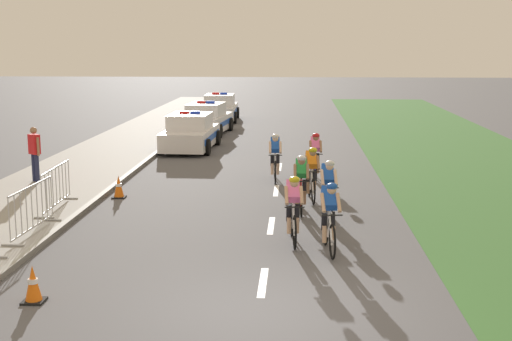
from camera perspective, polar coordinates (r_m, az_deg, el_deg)
The scene contains 20 objects.
ground_plane at distance 11.33m, azimuth 0.19°, elevation -11.74°, with size 160.00×160.00×0.00m, color #56565B.
sidewalk_slab at distance 25.88m, azimuth -12.95°, elevation 0.75°, with size 3.80×60.00×0.12m, color gray.
kerb_edge at distance 25.43m, azimuth -9.01°, elevation 0.73°, with size 0.16×60.00×0.13m, color #9E9E99.
grass_verge at distance 25.61m, azimuth 17.28°, elevation 0.32°, with size 7.00×60.00×0.01m, color #3D7033.
lane_markings_centre at distance 16.58m, azimuth 1.25°, elevation -4.53°, with size 0.14×17.60×0.01m.
cyclist_lead at distance 14.40m, azimuth 6.03°, elevation -3.67°, with size 0.45×1.72×1.56m.
cyclist_second at distance 15.02m, azimuth 3.08°, elevation -3.04°, with size 0.44×1.72×1.56m.
cyclist_third at distance 17.04m, azimuth 5.92°, elevation -1.47°, with size 0.44×1.72×1.56m.
cyclist_fourth at distance 17.74m, azimuth 3.72°, elevation -0.97°, with size 0.42×1.72×1.56m.
cyclist_fifth at distance 19.08m, azimuth 4.57°, elevation -0.17°, with size 0.45×1.72×1.56m.
cyclist_sixth at distance 21.79m, azimuth 1.58°, elevation 1.18°, with size 0.43×1.72×1.56m.
cyclist_seventh at distance 22.07m, azimuth 4.88°, elevation 1.26°, with size 0.42×1.72×1.56m.
police_car_nearest at distance 28.38m, azimuth -5.39°, elevation 3.06°, with size 2.11×4.46×1.59m.
police_car_second at distance 33.34m, azimuth -4.08°, elevation 4.17°, with size 2.30×4.54×1.59m.
police_car_third at distance 39.11m, azimuth -2.98°, elevation 5.09°, with size 2.11×4.45×1.59m.
crowd_barrier_middle at distance 16.19m, azimuth -17.89°, elevation -3.06°, with size 0.57×2.32×1.07m.
crowd_barrier_rear at distance 18.40m, azimuth -16.06°, elevation -1.39°, with size 0.59×2.32×1.07m.
traffic_cone_near at distance 12.31m, azimuth -17.82°, elevation -8.88°, with size 0.36×0.36×0.64m.
traffic_cone_mid at distance 19.83m, azimuth -11.19°, elevation -1.33°, with size 0.36×0.36×0.64m.
spectator_middle at distance 22.09m, azimuth -17.70°, elevation 1.59°, with size 0.45×0.40×1.68m.
Camera 1 is at (0.58, -10.48, 4.27)m, focal length 48.77 mm.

